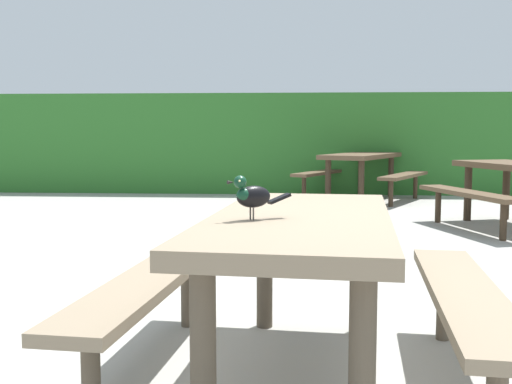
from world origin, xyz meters
name	(u,v)px	position (x,y,z in m)	size (l,w,h in m)	color
ground_plane	(315,361)	(0.00, 0.00, 0.00)	(60.00, 60.00, 0.00)	#A3A099
hedge_wall	(303,143)	(0.00, 8.84, 0.88)	(28.00, 1.96, 1.75)	#2D6B28
picnic_table_foreground	(301,256)	(-0.07, -0.21, 0.56)	(1.83, 1.86, 0.74)	#84725B
bird_grackle	(251,195)	(-0.28, -0.40, 0.84)	(0.26, 0.17, 0.18)	black
picnic_table_mid_left	(361,165)	(0.91, 7.10, 0.56)	(2.26, 2.27, 0.74)	brown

